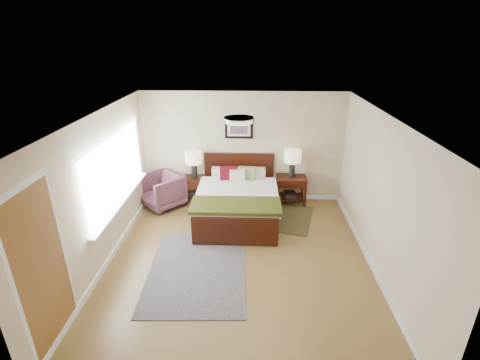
{
  "coord_description": "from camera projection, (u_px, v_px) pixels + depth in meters",
  "views": [
    {
      "loc": [
        0.19,
        -4.99,
        3.63
      ],
      "look_at": [
        -0.02,
        1.09,
        1.05
      ],
      "focal_mm": 26.0,
      "sensor_mm": 36.0,
      "label": 1
    }
  ],
  "objects": [
    {
      "name": "nightstand_right",
      "position": [
        291.0,
        187.0,
        7.89
      ],
      "size": [
        0.66,
        0.49,
        0.65
      ],
      "color": "black",
      "rests_on": "ground"
    },
    {
      "name": "armchair",
      "position": [
        162.0,
        191.0,
        7.76
      ],
      "size": [
        1.16,
        1.16,
        0.76
      ],
      "primitive_type": "imported",
      "rotation": [
        0.0,
        0.0,
        -0.77
      ],
      "color": "brown",
      "rests_on": "ground"
    },
    {
      "name": "back_wall",
      "position": [
        243.0,
        148.0,
        7.82
      ],
      "size": [
        4.5,
        0.04,
        2.5
      ],
      "primitive_type": "cube",
      "color": "#C8B591",
      "rests_on": "ground"
    },
    {
      "name": "bed",
      "position": [
        237.0,
        196.0,
        7.18
      ],
      "size": [
        1.71,
        2.06,
        1.11
      ],
      "color": "black",
      "rests_on": "ground"
    },
    {
      "name": "front_wall",
      "position": [
        229.0,
        311.0,
        3.22
      ],
      "size": [
        4.5,
        0.04,
        2.5
      ],
      "primitive_type": "cube",
      "color": "#C8B591",
      "rests_on": "ground"
    },
    {
      "name": "lamp_right",
      "position": [
        293.0,
        158.0,
        7.64
      ],
      "size": [
        0.38,
        0.38,
        0.61
      ],
      "color": "black",
      "rests_on": "nightstand_right"
    },
    {
      "name": "window",
      "position": [
        117.0,
        170.0,
        6.19
      ],
      "size": [
        0.11,
        2.72,
        1.32
      ],
      "color": "silver",
      "rests_on": "left_wall"
    },
    {
      "name": "ceiling",
      "position": [
        239.0,
        118.0,
        5.04
      ],
      "size": [
        4.5,
        5.0,
        0.02
      ],
      "primitive_type": "cube",
      "color": "white",
      "rests_on": "back_wall"
    },
    {
      "name": "nightstand_left",
      "position": [
        195.0,
        183.0,
        7.93
      ],
      "size": [
        0.5,
        0.45,
        0.6
      ],
      "color": "black",
      "rests_on": "ground"
    },
    {
      "name": "wall_art",
      "position": [
        239.0,
        127.0,
        7.61
      ],
      "size": [
        0.62,
        0.05,
        0.5
      ],
      "color": "black",
      "rests_on": "back_wall"
    },
    {
      "name": "floor",
      "position": [
        239.0,
        260.0,
        6.01
      ],
      "size": [
        5.0,
        5.0,
        0.0
      ],
      "primitive_type": "plane",
      "color": "olive",
      "rests_on": "ground"
    },
    {
      "name": "right_wall",
      "position": [
        382.0,
        197.0,
        5.45
      ],
      "size": [
        0.04,
        5.0,
        2.5
      ],
      "primitive_type": "cube",
      "color": "#C8B591",
      "rests_on": "ground"
    },
    {
      "name": "door",
      "position": [
        43.0,
        271.0,
        4.05
      ],
      "size": [
        0.06,
        1.0,
        2.18
      ],
      "color": "silver",
      "rests_on": "ground"
    },
    {
      "name": "rug_persian",
      "position": [
        198.0,
        269.0,
        5.78
      ],
      "size": [
        1.67,
        2.3,
        0.01
      ],
      "primitive_type": "cube",
      "rotation": [
        0.0,
        0.0,
        0.04
      ],
      "color": "#0D1842",
      "rests_on": "ground"
    },
    {
      "name": "rug_navy",
      "position": [
        290.0,
        218.0,
        7.37
      ],
      "size": [
        1.15,
        1.45,
        0.01
      ],
      "primitive_type": "cube",
      "rotation": [
        0.0,
        0.0,
        -0.25
      ],
      "color": "black",
      "rests_on": "ground"
    },
    {
      "name": "ceil_fixture",
      "position": [
        239.0,
        120.0,
        5.05
      ],
      "size": [
        0.44,
        0.44,
        0.08
      ],
      "color": "white",
      "rests_on": "ceiling"
    },
    {
      "name": "left_wall",
      "position": [
        100.0,
        193.0,
        5.6
      ],
      "size": [
        0.04,
        5.0,
        2.5
      ],
      "primitive_type": "cube",
      "color": "#C8B591",
      "rests_on": "ground"
    },
    {
      "name": "lamp_left",
      "position": [
        194.0,
        159.0,
        7.73
      ],
      "size": [
        0.38,
        0.38,
        0.61
      ],
      "color": "black",
      "rests_on": "nightstand_left"
    }
  ]
}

